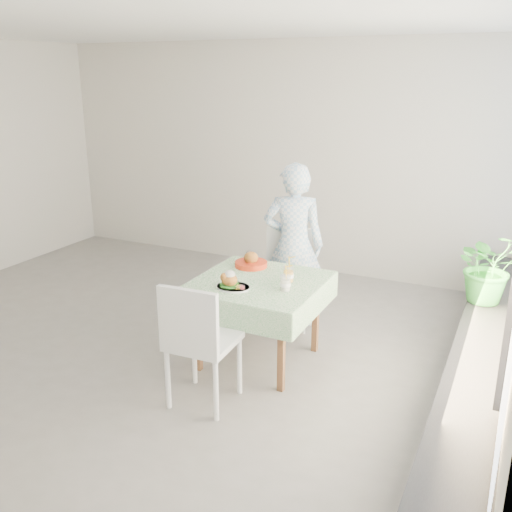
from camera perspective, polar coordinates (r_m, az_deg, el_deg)
The scene contains 13 objects.
floor at distance 5.57m, azimuth -9.19°, elevation -8.00°, with size 6.00×6.00×0.00m, color slate.
ceiling at distance 5.04m, azimuth -10.88°, elevation 22.01°, with size 6.00×6.00×0.00m, color white.
wall_back at distance 7.28m, azimuth 1.59°, elevation 9.88°, with size 6.00×0.02×2.80m, color beige.
window_ledge at distance 4.62m, azimuth 21.28°, elevation -11.34°, with size 0.40×4.80×0.50m, color black.
cafe_table at distance 4.90m, azimuth 0.28°, elevation -5.57°, with size 1.05×1.05×0.74m.
chair_far at distance 5.68m, azimuth 3.04°, elevation -4.04°, with size 0.56×0.56×0.95m.
chair_near at distance 4.39m, azimuth -5.32°, elevation -10.86°, with size 0.49×0.49×0.99m.
diner at distance 5.55m, azimuth 3.77°, elevation 1.07°, with size 0.59×0.39×1.62m, color #83AED1.
main_dish at distance 4.62m, azimuth -2.51°, elevation -2.65°, with size 0.29×0.29×0.15m.
juice_cup_orange at distance 4.75m, azimuth 3.26°, elevation -1.90°, with size 0.10×0.10×0.27m.
juice_cup_lemonade at distance 4.57m, azimuth 2.94°, elevation -2.77°, with size 0.09×0.09×0.25m.
second_dish at distance 5.13m, azimuth -0.50°, elevation -0.63°, with size 0.29×0.29×0.14m.
potted_plant at distance 5.30m, azimuth 22.30°, elevation -0.97°, with size 0.58×0.50×0.64m, color #287A2F.
Camera 1 is at (2.93, -4.08, 2.41)m, focal length 40.00 mm.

